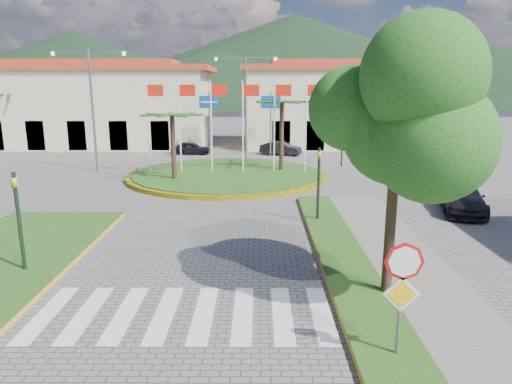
{
  "coord_description": "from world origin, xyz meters",
  "views": [
    {
      "loc": [
        1.98,
        -6.59,
        5.66
      ],
      "look_at": [
        1.91,
        8.0,
        2.26
      ],
      "focal_mm": 32.0,
      "sensor_mm": 36.0,
      "label": 1
    }
  ],
  "objects_px": {
    "stop_sign": "(402,283)",
    "car_side_right": "(462,198)",
    "white_van": "(168,142)",
    "roundabout_island": "(227,174)",
    "car_dark_b": "(281,148)",
    "car_dark_a": "(191,148)",
    "deciduous_tree": "(399,106)"
  },
  "relations": [
    {
      "from": "stop_sign",
      "to": "car_side_right",
      "type": "distance_m",
      "value": 13.57
    },
    {
      "from": "stop_sign",
      "to": "white_van",
      "type": "bearing_deg",
      "value": 108.69
    },
    {
      "from": "white_van",
      "to": "roundabout_island",
      "type": "bearing_deg",
      "value": -136.21
    },
    {
      "from": "stop_sign",
      "to": "car_dark_b",
      "type": "bearing_deg",
      "value": 91.99
    },
    {
      "from": "car_dark_b",
      "to": "car_side_right",
      "type": "bearing_deg",
      "value": -136.82
    },
    {
      "from": "car_dark_a",
      "to": "car_side_right",
      "type": "relative_size",
      "value": 0.73
    },
    {
      "from": "stop_sign",
      "to": "car_dark_a",
      "type": "bearing_deg",
      "value": 106.05
    },
    {
      "from": "car_dark_a",
      "to": "car_dark_b",
      "type": "height_order",
      "value": "car_dark_b"
    },
    {
      "from": "deciduous_tree",
      "to": "car_dark_a",
      "type": "height_order",
      "value": "deciduous_tree"
    },
    {
      "from": "car_dark_b",
      "to": "car_side_right",
      "type": "xyz_separation_m",
      "value": [
        7.5,
        -17.66,
        0.07
      ]
    },
    {
      "from": "white_van",
      "to": "deciduous_tree",
      "type": "bearing_deg",
      "value": -140.58
    },
    {
      "from": "car_dark_a",
      "to": "car_side_right",
      "type": "bearing_deg",
      "value": -138.68
    },
    {
      "from": "deciduous_tree",
      "to": "car_dark_b",
      "type": "bearing_deg",
      "value": 93.51
    },
    {
      "from": "roundabout_island",
      "to": "car_side_right",
      "type": "xyz_separation_m",
      "value": [
        11.37,
        -8.17,
        0.46
      ]
    },
    {
      "from": "car_dark_b",
      "to": "deciduous_tree",
      "type": "bearing_deg",
      "value": -156.33
    },
    {
      "from": "car_side_right",
      "to": "car_dark_a",
      "type": "bearing_deg",
      "value": 144.76
    },
    {
      "from": "car_dark_b",
      "to": "car_side_right",
      "type": "relative_size",
      "value": 0.79
    },
    {
      "from": "car_dark_a",
      "to": "car_dark_b",
      "type": "xyz_separation_m",
      "value": [
        7.58,
        -0.36,
        0.03
      ]
    },
    {
      "from": "stop_sign",
      "to": "car_side_right",
      "type": "height_order",
      "value": "stop_sign"
    },
    {
      "from": "roundabout_island",
      "to": "stop_sign",
      "type": "xyz_separation_m",
      "value": [
        4.9,
        -20.04,
        1.62
      ]
    },
    {
      "from": "car_dark_b",
      "to": "stop_sign",
      "type": "bearing_deg",
      "value": -157.86
    },
    {
      "from": "roundabout_island",
      "to": "stop_sign",
      "type": "bearing_deg",
      "value": -76.27
    },
    {
      "from": "car_dark_a",
      "to": "car_dark_b",
      "type": "relative_size",
      "value": 0.92
    },
    {
      "from": "roundabout_island",
      "to": "deciduous_tree",
      "type": "xyz_separation_m",
      "value": [
        5.5,
        -17.0,
        5.0
      ]
    },
    {
      "from": "car_side_right",
      "to": "car_dark_b",
      "type": "bearing_deg",
      "value": 127.85
    },
    {
      "from": "stop_sign",
      "to": "car_dark_a",
      "type": "relative_size",
      "value": 0.83
    },
    {
      "from": "car_dark_a",
      "to": "stop_sign",
      "type": "bearing_deg",
      "value": -162.55
    },
    {
      "from": "stop_sign",
      "to": "deciduous_tree",
      "type": "height_order",
      "value": "deciduous_tree"
    },
    {
      "from": "car_dark_b",
      "to": "white_van",
      "type": "bearing_deg",
      "value": 91.34
    },
    {
      "from": "white_van",
      "to": "car_dark_b",
      "type": "relative_size",
      "value": 1.35
    },
    {
      "from": "roundabout_island",
      "to": "car_side_right",
      "type": "bearing_deg",
      "value": -35.67
    },
    {
      "from": "stop_sign",
      "to": "car_dark_b",
      "type": "relative_size",
      "value": 0.77
    }
  ]
}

